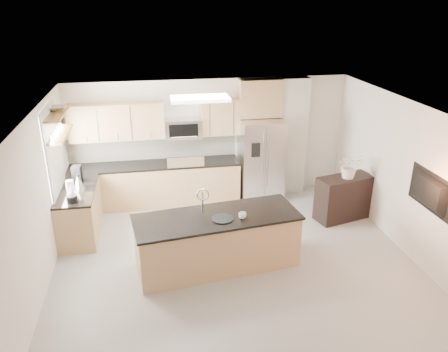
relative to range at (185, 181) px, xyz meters
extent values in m
plane|color=#9E9C97|center=(0.60, -2.92, -0.47)|extent=(6.50, 6.50, 0.00)
cube|color=white|center=(0.60, -2.92, 2.13)|extent=(6.00, 6.50, 0.02)
cube|color=silver|center=(0.60, 0.33, 0.83)|extent=(6.00, 0.02, 2.60)
cube|color=silver|center=(-2.40, -2.92, 0.83)|extent=(0.02, 6.50, 2.60)
cube|color=silver|center=(3.60, -2.92, 0.83)|extent=(0.02, 6.50, 2.60)
cube|color=tan|center=(-0.63, 0.00, -0.03)|extent=(3.55, 0.65, 0.88)
cube|color=black|center=(-0.63, 0.00, 0.43)|extent=(3.55, 0.66, 0.04)
cube|color=white|center=(-0.63, 0.32, 0.71)|extent=(3.55, 0.02, 0.52)
cube|color=tan|center=(-2.07, -1.07, -0.03)|extent=(0.65, 1.50, 0.88)
cube|color=black|center=(-2.07, -1.07, 0.43)|extent=(0.66, 1.50, 0.04)
cube|color=black|center=(0.00, 0.00, -0.02)|extent=(0.76, 0.64, 0.90)
cube|color=black|center=(0.00, 0.00, 0.44)|extent=(0.76, 0.62, 0.03)
cube|color=silver|center=(0.00, -0.30, 0.56)|extent=(0.76, 0.04, 0.22)
cube|color=tan|center=(-1.34, 0.16, 1.35)|extent=(1.92, 0.33, 0.75)
cube|color=tan|center=(0.79, 0.16, 1.35)|extent=(0.82, 0.33, 0.75)
cube|color=silver|center=(0.00, 0.13, 1.16)|extent=(0.76, 0.40, 0.40)
cube|color=black|center=(0.00, -0.07, 1.16)|extent=(0.60, 0.02, 0.28)
cube|color=silver|center=(1.66, -0.05, 0.42)|extent=(0.92, 0.75, 1.78)
cube|color=gray|center=(1.66, -0.43, 0.42)|extent=(0.02, 0.01, 1.69)
cube|color=black|center=(1.44, -0.44, 0.78)|extent=(0.18, 0.03, 0.30)
cube|color=beige|center=(2.42, 0.18, 0.83)|extent=(0.60, 0.30, 2.60)
cube|color=white|center=(-2.38, -1.07, 1.18)|extent=(0.03, 1.05, 1.55)
cube|color=white|center=(-2.37, -1.07, 1.18)|extent=(0.03, 1.15, 1.65)
cube|color=brown|center=(-2.25, -0.97, 1.48)|extent=(0.30, 1.20, 0.04)
cube|color=brown|center=(-2.25, -0.97, 1.85)|extent=(0.30, 1.20, 0.04)
cube|color=white|center=(0.20, -1.32, 2.09)|extent=(1.00, 0.50, 0.06)
cube|color=tan|center=(0.29, -2.55, -0.03)|extent=(2.70, 1.23, 0.88)
cube|color=black|center=(0.29, -2.55, 0.43)|extent=(2.77, 1.29, 0.04)
cube|color=black|center=(0.09, -2.55, 0.41)|extent=(0.55, 0.40, 0.01)
cylinder|color=silver|center=(0.09, -2.33, 0.62)|extent=(0.03, 0.03, 0.34)
torus|color=silver|center=(0.09, -2.39, 0.77)|extent=(0.21, 0.03, 0.21)
cube|color=black|center=(3.06, -1.32, -0.03)|extent=(1.20, 0.72, 0.89)
imported|color=white|center=(0.67, -2.70, 0.50)|extent=(0.16, 0.16, 0.10)
cylinder|color=black|center=(0.36, -2.68, 0.46)|extent=(0.45, 0.45, 0.02)
cylinder|color=black|center=(-2.07, -1.61, 0.51)|extent=(0.17, 0.17, 0.12)
cylinder|color=silver|center=(-2.07, -1.61, 0.71)|extent=(0.13, 0.13, 0.28)
cone|color=silver|center=(-2.02, -1.06, 0.57)|extent=(0.23, 0.23, 0.25)
cylinder|color=black|center=(-2.02, -1.06, 0.71)|extent=(0.05, 0.05, 0.05)
cube|color=black|center=(-2.09, -0.69, 0.60)|extent=(0.17, 0.21, 0.31)
cylinder|color=silver|center=(-2.09, -0.74, 0.53)|extent=(0.10, 0.10, 0.11)
imported|color=silver|center=(-2.25, -0.82, 1.91)|extent=(0.43, 0.43, 0.10)
imported|color=white|center=(3.09, -1.36, 0.81)|extent=(0.81, 0.74, 0.77)
imported|color=black|center=(3.51, -3.12, 0.88)|extent=(0.14, 1.08, 0.62)
camera|label=1|loc=(-0.68, -8.69, 3.72)|focal=35.00mm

